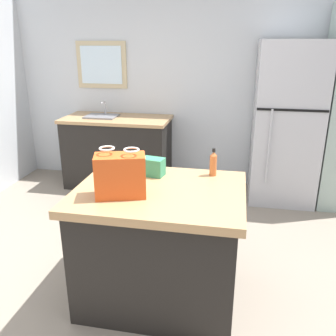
{
  "coord_description": "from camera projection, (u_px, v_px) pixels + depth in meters",
  "views": [
    {
      "loc": [
        0.4,
        -2.18,
        1.85
      ],
      "look_at": [
        -0.1,
        0.36,
        0.93
      ],
      "focal_mm": 38.45,
      "sensor_mm": 36.0,
      "label": 1
    }
  ],
  "objects": [
    {
      "name": "kitchen_island",
      "position": [
        160.0,
        244.0,
        2.63
      ],
      "size": [
        1.17,
        0.92,
        0.88
      ],
      "color": "black",
      "rests_on": "ground"
    },
    {
      "name": "ear_defenders",
      "position": [
        118.0,
        171.0,
        2.76
      ],
      "size": [
        0.2,
        0.2,
        0.06
      ],
      "color": "black",
      "rests_on": "kitchen_island"
    },
    {
      "name": "refrigerator",
      "position": [
        286.0,
        124.0,
        4.18
      ],
      "size": [
        0.74,
        0.74,
        1.86
      ],
      "color": "#B7B7BC",
      "rests_on": "ground"
    },
    {
      "name": "bottle",
      "position": [
        213.0,
        164.0,
        2.7
      ],
      "size": [
        0.05,
        0.05,
        0.21
      ],
      "color": "#C66633",
      "rests_on": "kitchen_island"
    },
    {
      "name": "shopping_bag",
      "position": [
        120.0,
        175.0,
        2.33
      ],
      "size": [
        0.36,
        0.26,
        0.33
      ],
      "color": "#DB511E",
      "rests_on": "kitchen_island"
    },
    {
      "name": "ground",
      "position": [
        171.0,
        300.0,
        2.71
      ],
      "size": [
        6.23,
        6.23,
        0.0
      ],
      "primitive_type": "plane",
      "color": "gray"
    },
    {
      "name": "small_box",
      "position": [
        153.0,
        167.0,
        2.71
      ],
      "size": [
        0.18,
        0.14,
        0.14
      ],
      "primitive_type": "cube",
      "rotation": [
        0.0,
        0.0,
        -0.18
      ],
      "color": "#388E66",
      "rests_on": "kitchen_island"
    },
    {
      "name": "back_wall",
      "position": [
        206.0,
        80.0,
        4.61
      ],
      "size": [
        5.19,
        0.13,
        2.72
      ],
      "color": "silver",
      "rests_on": "ground"
    },
    {
      "name": "sink_counter",
      "position": [
        118.0,
        151.0,
        4.74
      ],
      "size": [
        1.36,
        0.67,
        1.1
      ],
      "color": "black",
      "rests_on": "ground"
    }
  ]
}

